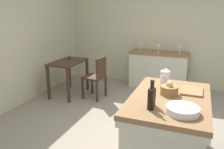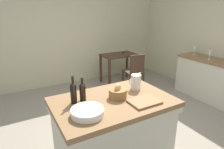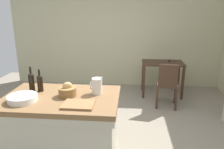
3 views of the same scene
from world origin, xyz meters
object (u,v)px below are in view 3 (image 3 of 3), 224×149
(writing_desk, at_px, (162,68))
(wine_bottle_amber, at_px, (32,81))
(cutting_board, at_px, (79,105))
(wash_bowl, at_px, (23,98))
(island_table, at_px, (63,126))
(pitcher, at_px, (97,86))
(bread_basket, at_px, (68,91))
(wine_bottle_dark, at_px, (40,83))
(wooden_chair, at_px, (167,84))

(writing_desk, distance_m, wine_bottle_amber, 3.01)
(cutting_board, bearing_deg, wash_bowl, 174.65)
(island_table, height_order, wash_bowl, wash_bowl)
(pitcher, bearing_deg, bread_basket, -162.78)
(wine_bottle_dark, relative_size, wine_bottle_amber, 0.90)
(writing_desk, relative_size, cutting_board, 2.65)
(wooden_chair, height_order, cutting_board, wooden_chair)
(pitcher, relative_size, wash_bowl, 0.72)
(island_table, distance_m, writing_desk, 2.85)
(island_table, bearing_deg, wooden_chair, 47.64)
(bread_basket, xyz_separation_m, wine_bottle_amber, (-0.51, 0.12, 0.07))
(pitcher, xyz_separation_m, wine_bottle_amber, (-0.85, 0.02, 0.03))
(wash_bowl, distance_m, wine_bottle_amber, 0.34)
(bread_basket, bearing_deg, island_table, -162.92)
(wooden_chair, bearing_deg, bread_basket, -131.31)
(wash_bowl, bearing_deg, bread_basket, 22.74)
(bread_basket, bearing_deg, wine_bottle_dark, 161.98)
(island_table, relative_size, pitcher, 5.73)
(cutting_board, bearing_deg, writing_desk, 64.16)
(writing_desk, bearing_deg, wooden_chair, -88.71)
(writing_desk, distance_m, wooden_chair, 0.69)
(writing_desk, bearing_deg, wash_bowl, -127.19)
(writing_desk, xyz_separation_m, wine_bottle_amber, (-1.97, -2.24, 0.36))
(wash_bowl, height_order, bread_basket, bread_basket)
(island_table, xyz_separation_m, bread_basket, (0.08, 0.02, 0.46))
(pitcher, bearing_deg, wooden_chair, 54.24)
(writing_desk, distance_m, bread_basket, 2.80)
(island_table, bearing_deg, cutting_board, -40.99)
(wash_bowl, bearing_deg, pitcher, 20.47)
(wine_bottle_dark, bearing_deg, bread_basket, -18.02)
(pitcher, xyz_separation_m, cutting_board, (-0.15, -0.37, -0.09))
(wine_bottle_dark, height_order, wine_bottle_amber, wine_bottle_amber)
(wine_bottle_amber, bearing_deg, bread_basket, -13.78)
(bread_basket, distance_m, wine_bottle_dark, 0.42)
(pitcher, height_order, wine_bottle_dark, wine_bottle_dark)
(pitcher, bearing_deg, island_table, -162.80)
(wash_bowl, xyz_separation_m, wine_bottle_amber, (-0.03, 0.32, 0.10))
(writing_desk, relative_size, wine_bottle_amber, 2.78)
(wash_bowl, xyz_separation_m, bread_basket, (0.48, 0.20, 0.03))
(wine_bottle_amber, bearing_deg, writing_desk, 48.58)
(pitcher, bearing_deg, writing_desk, 63.52)
(wash_bowl, height_order, wine_bottle_dark, wine_bottle_dark)
(writing_desk, distance_m, wine_bottle_dark, 2.93)
(island_table, xyz_separation_m, cutting_board, (0.27, -0.24, 0.41))
(writing_desk, xyz_separation_m, wash_bowl, (-1.94, -2.56, 0.26))
(wash_bowl, distance_m, wine_bottle_dark, 0.35)
(pitcher, height_order, wash_bowl, pitcher)
(wooden_chair, bearing_deg, wash_bowl, -136.06)
(pitcher, bearing_deg, wash_bowl, -159.53)
(island_table, bearing_deg, wash_bowl, -156.21)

